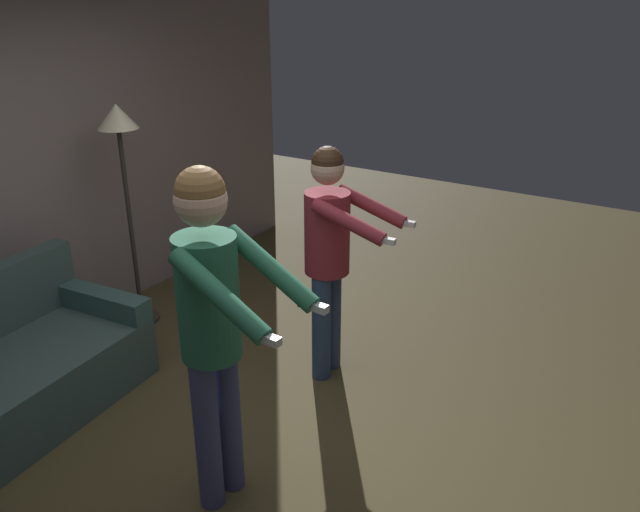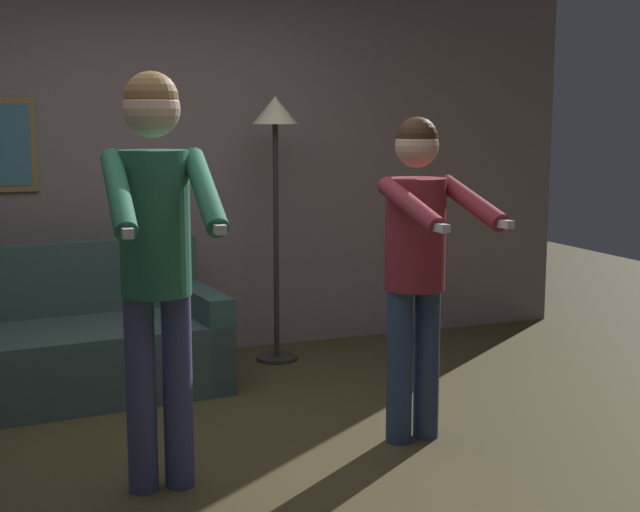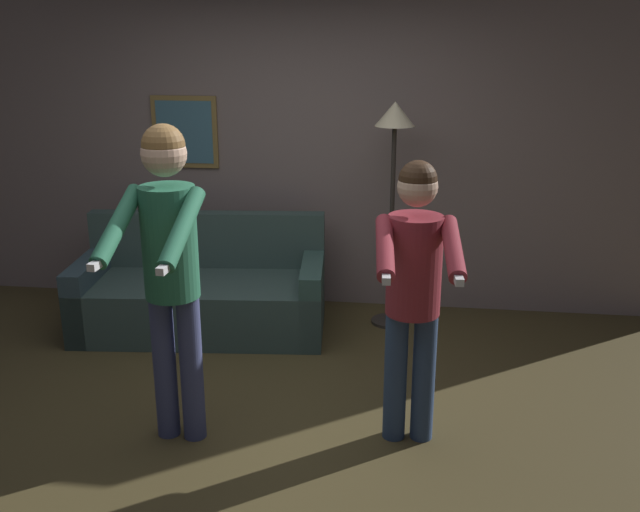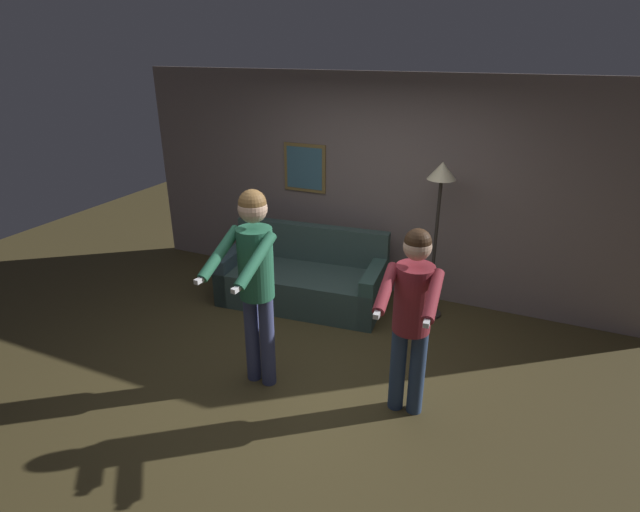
{
  "view_description": "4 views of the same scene",
  "coord_description": "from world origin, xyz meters",
  "px_view_note": "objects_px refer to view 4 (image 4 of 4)",
  "views": [
    {
      "loc": [
        -2.29,
        -2.0,
        2.5
      ],
      "look_at": [
        0.53,
        -0.21,
        1.09
      ],
      "focal_mm": 35.0,
      "sensor_mm": 36.0,
      "label": 1
    },
    {
      "loc": [
        -1.04,
        -3.91,
        1.62
      ],
      "look_at": [
        0.39,
        -0.16,
        1.0
      ],
      "focal_mm": 50.0,
      "sensor_mm": 36.0,
      "label": 2
    },
    {
      "loc": [
        0.91,
        -3.69,
        2.27
      ],
      "look_at": [
        0.44,
        -0.09,
        1.11
      ],
      "focal_mm": 40.0,
      "sensor_mm": 36.0,
      "label": 3
    },
    {
      "loc": [
        1.68,
        -3.42,
        2.86
      ],
      "look_at": [
        0.13,
        0.04,
        1.25
      ],
      "focal_mm": 28.0,
      "sensor_mm": 36.0,
      "label": 4
    }
  ],
  "objects_px": {
    "person_standing_left": "(255,271)",
    "person_standing_right": "(412,309)",
    "couch": "(303,280)",
    "torchiere_lamp": "(440,194)"
  },
  "relations": [
    {
      "from": "person_standing_left",
      "to": "person_standing_right",
      "type": "bearing_deg",
      "value": 6.62
    },
    {
      "from": "torchiere_lamp",
      "to": "person_standing_right",
      "type": "relative_size",
      "value": 1.08
    },
    {
      "from": "couch",
      "to": "person_standing_right",
      "type": "bearing_deg",
      "value": -40.92
    },
    {
      "from": "torchiere_lamp",
      "to": "person_standing_left",
      "type": "xyz_separation_m",
      "value": [
        -1.14,
        -1.86,
        -0.32
      ]
    },
    {
      "from": "torchiere_lamp",
      "to": "person_standing_right",
      "type": "distance_m",
      "value": 1.78
    },
    {
      "from": "torchiere_lamp",
      "to": "person_standing_right",
      "type": "height_order",
      "value": "torchiere_lamp"
    },
    {
      "from": "couch",
      "to": "person_standing_right",
      "type": "relative_size",
      "value": 1.21
    },
    {
      "from": "person_standing_right",
      "to": "person_standing_left",
      "type": "bearing_deg",
      "value": -173.38
    },
    {
      "from": "person_standing_left",
      "to": "person_standing_right",
      "type": "height_order",
      "value": "person_standing_left"
    },
    {
      "from": "torchiere_lamp",
      "to": "person_standing_right",
      "type": "bearing_deg",
      "value": -84.14
    }
  ]
}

